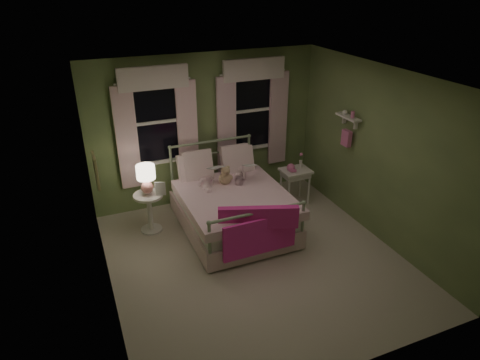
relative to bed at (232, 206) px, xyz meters
name	(u,v)px	position (x,y,z in m)	size (l,w,h in m)	color
room_shell	(257,178)	(-0.01, -0.95, 0.92)	(4.20, 4.20, 4.20)	beige
bed	(232,206)	(0.00, 0.00, 0.00)	(1.58, 2.04, 1.18)	white
pink_throw	(259,225)	(0.00, -1.03, 0.23)	(1.10, 0.47, 0.71)	#DB2B8F
child_left	(205,165)	(-0.28, 0.42, 0.59)	(0.29, 0.19, 0.80)	#F7D1DD
child_right	(238,163)	(0.28, 0.42, 0.54)	(0.34, 0.27, 0.70)	#F7D1DD
book_left	(210,172)	(-0.28, 0.17, 0.58)	(0.20, 0.27, 0.03)	beige
book_right	(244,168)	(0.28, 0.17, 0.54)	(0.20, 0.27, 0.02)	beige
teddy_bear	(225,176)	(0.00, 0.26, 0.41)	(0.24, 0.20, 0.33)	tan
nightstand_left	(149,207)	(-1.23, 0.40, 0.03)	(0.46, 0.46, 0.65)	white
table_lamp	(146,176)	(-1.23, 0.40, 0.57)	(0.29, 0.29, 0.46)	#D8847F
book_nightstand	(155,195)	(-1.13, 0.32, 0.27)	(0.16, 0.22, 0.02)	beige
nightstand_right	(295,175)	(1.33, 0.32, 0.17)	(0.50, 0.40, 0.64)	white
pink_toy	(291,168)	(1.23, 0.31, 0.32)	(0.14, 0.20, 0.14)	pink
bud_vase	(301,160)	(1.45, 0.37, 0.41)	(0.06, 0.06, 0.28)	white
window_left	(156,119)	(-0.86, 1.08, 1.24)	(1.34, 0.13, 1.96)	black
window_right	(253,107)	(0.84, 1.08, 1.24)	(1.34, 0.13, 1.96)	black
wall_shelf	(347,128)	(1.89, -0.25, 1.14)	(0.15, 0.50, 0.60)	white
framed_picture	(96,171)	(-1.96, -0.35, 1.12)	(0.03, 0.32, 0.42)	beige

